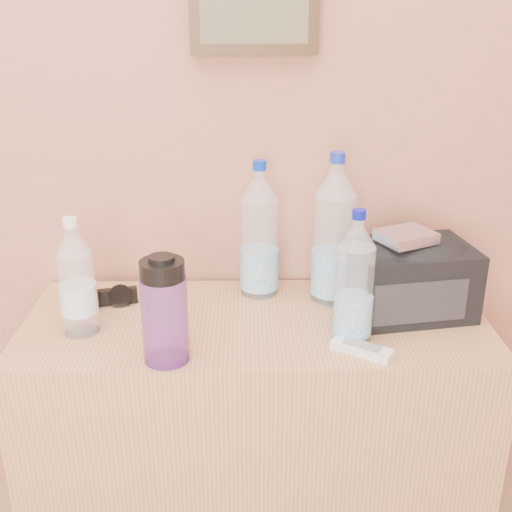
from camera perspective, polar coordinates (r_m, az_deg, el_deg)
The scene contains 10 objects.
dresser at distance 1.72m, azimuth -0.02°, elevation -15.89°, with size 1.10×0.46×0.69m, color tan.
pet_large_b at distance 1.61m, azimuth 0.30°, elevation 1.75°, with size 0.09×0.09×0.35m.
pet_large_c at distance 1.59m, azimuth 6.93°, elevation 1.71°, with size 0.10×0.10×0.38m.
pet_large_d at distance 1.41m, azimuth 8.76°, elevation -2.45°, with size 0.08×0.08×0.30m.
pet_small at distance 1.48m, azimuth -15.62°, elevation -2.36°, with size 0.08×0.08×0.27m.
nalgene_bottle at distance 1.33m, azimuth -8.14°, elevation -4.79°, with size 0.10×0.10×0.24m.
sunglasses at distance 1.64m, azimuth -13.27°, elevation -3.61°, with size 0.16×0.06×0.04m, color black, non-canonical shape.
ac_remote at distance 1.41m, azimuth 9.38°, elevation -8.17°, with size 0.13×0.04×0.02m, color silver.
toiletry_bag at distance 1.58m, azimuth 13.56°, elevation -1.67°, with size 0.28×0.20×0.19m, color #20202A, non-canonical shape.
foil_packet at distance 1.51m, azimuth 13.19°, elevation 1.70°, with size 0.12×0.10×0.02m, color silver.
Camera 1 is at (0.37, 0.39, 1.40)m, focal length 45.00 mm.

